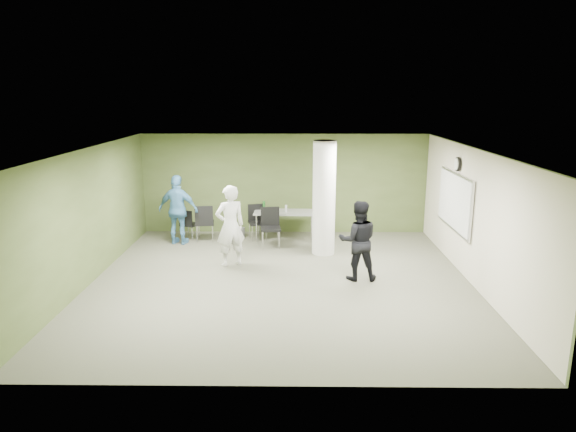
{
  "coord_description": "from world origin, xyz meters",
  "views": [
    {
      "loc": [
        0.28,
        -10.26,
        3.9
      ],
      "look_at": [
        0.13,
        1.0,
        1.19
      ],
      "focal_mm": 32.0,
      "sensor_mm": 36.0,
      "label": 1
    }
  ],
  "objects_px": {
    "folding_table": "(284,213)",
    "man_black": "(358,241)",
    "man_blue": "(178,210)",
    "woman_white": "(230,226)",
    "chair_back_left": "(188,222)"
  },
  "relations": [
    {
      "from": "folding_table",
      "to": "man_black",
      "type": "bearing_deg",
      "value": -59.91
    },
    {
      "from": "man_black",
      "to": "chair_back_left",
      "type": "bearing_deg",
      "value": -35.89
    },
    {
      "from": "woman_white",
      "to": "folding_table",
      "type": "bearing_deg",
      "value": -145.12
    },
    {
      "from": "man_blue",
      "to": "chair_back_left",
      "type": "bearing_deg",
      "value": -100.39
    },
    {
      "from": "woman_white",
      "to": "man_black",
      "type": "xyz_separation_m",
      "value": [
        2.82,
        -0.87,
        -0.08
      ]
    },
    {
      "from": "woman_white",
      "to": "man_blue",
      "type": "distance_m",
      "value": 2.34
    },
    {
      "from": "man_black",
      "to": "man_blue",
      "type": "relative_size",
      "value": 0.93
    },
    {
      "from": "folding_table",
      "to": "chair_back_left",
      "type": "distance_m",
      "value": 2.61
    },
    {
      "from": "folding_table",
      "to": "man_blue",
      "type": "distance_m",
      "value": 2.81
    },
    {
      "from": "folding_table",
      "to": "woman_white",
      "type": "relative_size",
      "value": 0.88
    },
    {
      "from": "folding_table",
      "to": "chair_back_left",
      "type": "relative_size",
      "value": 1.99
    },
    {
      "from": "folding_table",
      "to": "man_blue",
      "type": "relative_size",
      "value": 0.9
    },
    {
      "from": "woman_white",
      "to": "man_black",
      "type": "height_order",
      "value": "woman_white"
    },
    {
      "from": "chair_back_left",
      "to": "woman_white",
      "type": "xyz_separation_m",
      "value": [
        1.41,
        -2.14,
        0.46
      ]
    },
    {
      "from": "man_black",
      "to": "man_blue",
      "type": "bearing_deg",
      "value": -31.12
    }
  ]
}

